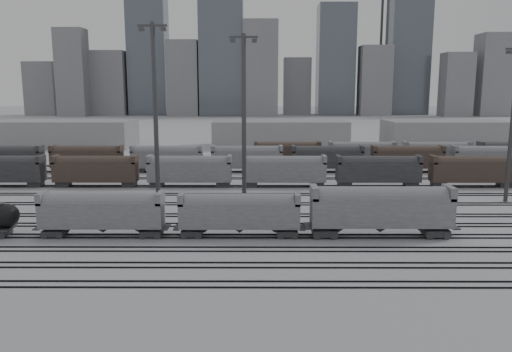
{
  "coord_description": "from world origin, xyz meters",
  "views": [
    {
      "loc": [
        3.26,
        -56.69,
        17.52
      ],
      "look_at": [
        3.0,
        20.39,
        4.0
      ],
      "focal_mm": 35.0,
      "sensor_mm": 36.0,
      "label": 1
    }
  ],
  "objects_px": {
    "hopper_car_b": "(239,211)",
    "hopper_car_c": "(381,207)",
    "hopper_car_a": "(102,210)",
    "light_mast_c": "(244,118)"
  },
  "relations": [
    {
      "from": "hopper_car_c",
      "to": "light_mast_c",
      "type": "bearing_deg",
      "value": 139.27
    },
    {
      "from": "hopper_car_a",
      "to": "hopper_car_b",
      "type": "xyz_separation_m",
      "value": [
        16.4,
        0.0,
        -0.06
      ]
    },
    {
      "from": "hopper_car_b",
      "to": "hopper_car_c",
      "type": "distance_m",
      "value": 16.84
    },
    {
      "from": "hopper_car_b",
      "to": "light_mast_c",
      "type": "height_order",
      "value": "light_mast_c"
    },
    {
      "from": "hopper_car_b",
      "to": "light_mast_c",
      "type": "relative_size",
      "value": 0.57
    },
    {
      "from": "hopper_car_c",
      "to": "light_mast_c",
      "type": "height_order",
      "value": "light_mast_c"
    },
    {
      "from": "hopper_car_a",
      "to": "light_mast_c",
      "type": "relative_size",
      "value": 0.58
    },
    {
      "from": "hopper_car_b",
      "to": "light_mast_c",
      "type": "xyz_separation_m",
      "value": [
        0.18,
        14.34,
        10.17
      ]
    },
    {
      "from": "hopper_car_a",
      "to": "hopper_car_c",
      "type": "height_order",
      "value": "hopper_car_c"
    },
    {
      "from": "hopper_car_a",
      "to": "hopper_car_c",
      "type": "bearing_deg",
      "value": 0.0
    }
  ]
}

